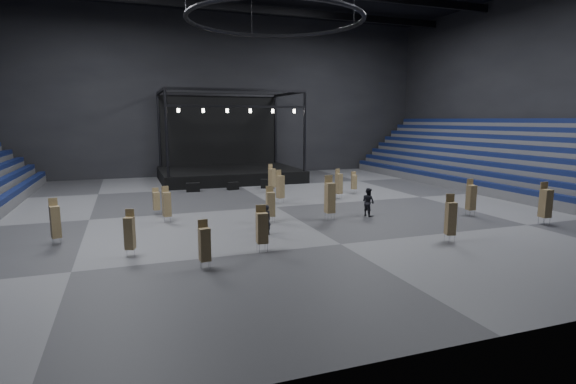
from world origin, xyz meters
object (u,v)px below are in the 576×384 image
object	(u,v)px
flight_case_left	(193,187)
chair_stack_3	(204,244)
chair_stack_13	(167,204)
chair_stack_1	(330,197)
chair_stack_12	(270,204)
chair_stack_11	(272,178)
chair_stack_14	(55,221)
stage	(228,166)
chair_stack_7	(262,227)
chair_stack_2	(451,218)
chair_stack_6	(339,183)
chair_stack_10	(471,197)
chair_stack_9	(546,203)
chair_stack_0	(280,186)
flight_case_mid	(233,186)
crew_member	(368,202)
chair_stack_4	(354,182)
chair_stack_8	(156,201)
flight_case_right	(268,184)
man_center	(266,220)
chair_stack_5	(130,232)

from	to	relation	value
flight_case_left	chair_stack_3	size ratio (longest dim) A/B	0.55
chair_stack_3	chair_stack_13	world-z (taller)	chair_stack_13
chair_stack_1	chair_stack_12	size ratio (longest dim) A/B	1.25
chair_stack_11	chair_stack_14	distance (m)	19.86
flight_case_left	chair_stack_3	world-z (taller)	chair_stack_3
stage	chair_stack_7	bearing A→B (deg)	-98.86
stage	chair_stack_2	size ratio (longest dim) A/B	5.59
flight_case_left	chair_stack_6	xyz separation A→B (m)	(10.60, -7.41, 0.84)
stage	chair_stack_10	bearing A→B (deg)	-64.65
chair_stack_3	chair_stack_6	size ratio (longest dim) A/B	0.89
stage	chair_stack_9	bearing A→B (deg)	-63.34
chair_stack_13	chair_stack_3	bearing A→B (deg)	-98.87
chair_stack_0	flight_case_mid	bearing A→B (deg)	83.86
chair_stack_0	chair_stack_2	size ratio (longest dim) A/B	1.01
chair_stack_1	crew_member	world-z (taller)	chair_stack_1
chair_stack_4	chair_stack_7	distance (m)	18.76
chair_stack_8	chair_stack_11	bearing A→B (deg)	27.58
stage	chair_stack_14	world-z (taller)	stage
chair_stack_4	flight_case_right	bearing A→B (deg)	151.20
chair_stack_11	flight_case_left	bearing A→B (deg)	135.12
chair_stack_1	chair_stack_7	xyz separation A→B (m)	(-6.03, -5.24, -0.25)
chair_stack_1	chair_stack_12	distance (m)	3.83
chair_stack_14	man_center	xyz separation A→B (m)	(10.59, -1.74, -0.38)
chair_stack_2	chair_stack_13	xyz separation A→B (m)	(-13.43, 9.63, -0.12)
flight_case_left	flight_case_mid	size ratio (longest dim) A/B	1.15
chair_stack_4	chair_stack_11	bearing A→B (deg)	165.99
chair_stack_11	crew_member	xyz separation A→B (m)	(2.88, -11.76, -0.33)
chair_stack_1	chair_stack_4	distance (m)	10.90
chair_stack_11	chair_stack_7	bearing A→B (deg)	-134.07
chair_stack_1	chair_stack_4	size ratio (longest dim) A/B	1.52
flight_case_left	flight_case_right	world-z (taller)	flight_case_right
stage	chair_stack_8	distance (m)	18.21
flight_case_left	chair_stack_10	world-z (taller)	chair_stack_10
chair_stack_7	chair_stack_12	size ratio (longest dim) A/B	0.99
chair_stack_10	chair_stack_14	distance (m)	24.80
stage	flight_case_mid	xyz separation A→B (m)	(-1.11, -7.13, -1.11)
flight_case_mid	chair_stack_14	bearing A→B (deg)	-130.32
chair_stack_0	chair_stack_2	bearing A→B (deg)	-90.29
chair_stack_13	chair_stack_14	world-z (taller)	chair_stack_14
chair_stack_4	chair_stack_12	xyz separation A→B (m)	(-10.21, -8.33, 0.20)
chair_stack_10	chair_stack_12	world-z (taller)	chair_stack_10
crew_member	chair_stack_3	bearing A→B (deg)	106.08
flight_case_mid	chair_stack_14	size ratio (longest dim) A/B	0.43
chair_stack_14	chair_stack_3	bearing A→B (deg)	-62.66
chair_stack_1	chair_stack_13	bearing A→B (deg)	163.47
chair_stack_0	chair_stack_7	world-z (taller)	chair_stack_0
chair_stack_6	chair_stack_7	xyz separation A→B (m)	(-10.06, -12.12, -0.03)
chair_stack_7	crew_member	size ratio (longest dim) A/B	1.21
chair_stack_5	chair_stack_11	distance (m)	19.82
chair_stack_3	crew_member	xyz separation A→B (m)	(11.90, 7.01, -0.18)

